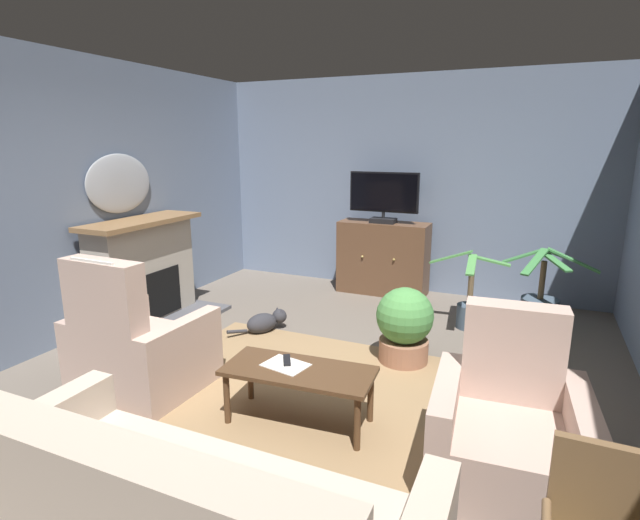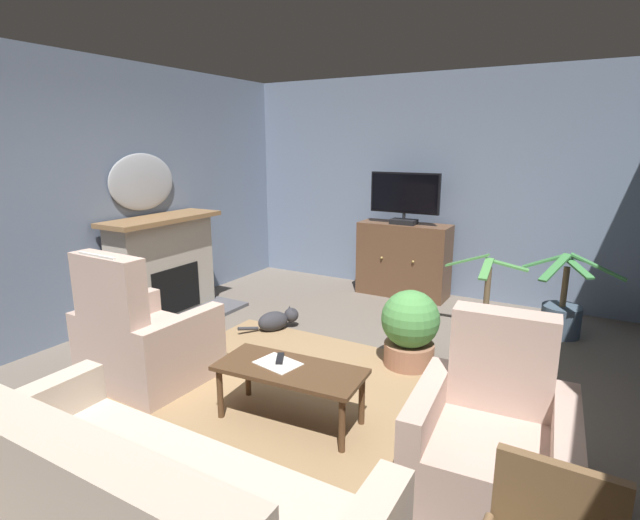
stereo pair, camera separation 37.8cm
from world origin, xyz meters
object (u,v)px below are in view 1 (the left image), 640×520
tv_remote (287,360)px  television (384,196)px  coffee_table (299,376)px  armchair_near_window (138,349)px  potted_plant_small_fern_corner (404,324)px  potted_plant_leafy_by_curtain (469,307)px  potted_plant_tall_palm_by_window (540,307)px  armchair_angled_to_table (508,433)px  tv_cabinet (383,259)px  cat (265,322)px  fireplace (145,274)px  folded_newspaper (286,365)px  wall_mirror_oval (120,184)px

tv_remote → television: bearing=-25.0°
coffee_table → television: bearing=96.6°
armchair_near_window → potted_plant_small_fern_corner: (1.78, 1.35, 0.01)m
potted_plant_leafy_by_curtain → potted_plant_tall_palm_by_window: size_ratio=0.90×
tv_remote → potted_plant_leafy_by_curtain: 2.50m
tv_remote → potted_plant_leafy_by_curtain: potted_plant_leafy_by_curtain is taller
armchair_angled_to_table → armchair_near_window: bearing=-179.5°
tv_cabinet → cat: bearing=-111.3°
fireplace → folded_newspaper: size_ratio=4.73×
fireplace → armchair_near_window: armchair_near_window is taller
armchair_near_window → cat: armchair_near_window is taller
tv_cabinet → potted_plant_small_fern_corner: size_ratio=1.66×
armchair_angled_to_table → cat: armchair_angled_to_table is taller
fireplace → armchair_angled_to_table: bearing=-17.8°
coffee_table → potted_plant_leafy_by_curtain: (0.84, 2.36, -0.13)m
wall_mirror_oval → potted_plant_leafy_by_curtain: bearing=19.0°
cat → tv_cabinet: bearing=68.7°
wall_mirror_oval → cat: bearing=8.2°
coffee_table → folded_newspaper: folded_newspaper is taller
potted_plant_tall_palm_by_window → cat: (-2.60, -1.33, -0.11)m
tv_remote → potted_plant_tall_palm_by_window: size_ratio=0.18×
tv_remote → cat: size_ratio=0.29×
folded_newspaper → armchair_near_window: armchair_near_window is taller
wall_mirror_oval → tv_remote: wall_mirror_oval is taller
coffee_table → tv_cabinet: bearing=96.5°
tv_remote → potted_plant_small_fern_corner: bearing=-53.7°
wall_mirror_oval → armchair_angled_to_table: wall_mirror_oval is taller
coffee_table → fireplace: bearing=154.6°
potted_plant_leafy_by_curtain → potted_plant_small_fern_corner: (-0.42, -1.09, 0.12)m
fireplace → potted_plant_small_fern_corner: bearing=2.3°
wall_mirror_oval → tv_remote: bearing=-23.1°
folded_newspaper → potted_plant_small_fern_corner: potted_plant_small_fern_corner is taller
fireplace → television: 2.97m
potted_plant_leafy_by_curtain → folded_newspaper: bearing=-111.9°
armchair_near_window → cat: (0.29, 1.47, -0.24)m
coffee_table → tv_remote: 0.15m
tv_remote → armchair_angled_to_table: armchair_angled_to_table is taller
coffee_table → armchair_angled_to_table: armchair_angled_to_table is taller
folded_newspaper → cat: size_ratio=0.52×
fireplace → armchair_near_window: bearing=-49.3°
armchair_near_window → potted_plant_small_fern_corner: armchair_near_window is taller
fireplace → potted_plant_tall_palm_by_window: (3.95, 1.56, -0.32)m
potted_plant_small_fern_corner → potted_plant_tall_palm_by_window: potted_plant_tall_palm_by_window is taller
potted_plant_tall_palm_by_window → cat: potted_plant_tall_palm_by_window is taller
coffee_table → cat: (-1.08, 1.38, -0.25)m
armchair_angled_to_table → cat: size_ratio=1.72×
armchair_near_window → potted_plant_leafy_by_curtain: 3.29m
tv_remote → potted_plant_small_fern_corner: (0.54, 1.20, -0.07)m
fireplace → armchair_near_window: (1.06, -1.24, -0.19)m
tv_cabinet → television: 0.83m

